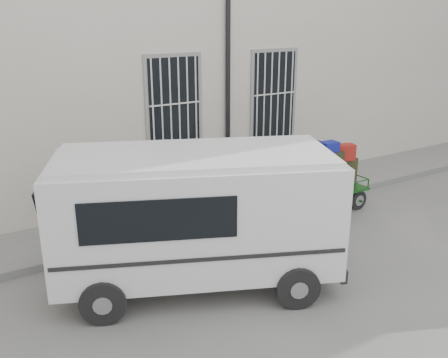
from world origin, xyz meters
TOP-DOWN VIEW (x-y plane):
  - ground at (0.00, 0.00)m, footprint 80.00×80.00m
  - building at (0.00, 5.50)m, footprint 24.00×5.15m
  - sidewalk at (0.00, 2.20)m, footprint 24.00×1.70m
  - luggage_cart at (2.17, 0.92)m, footprint 2.32×0.90m
  - van at (-1.69, -0.37)m, footprint 4.78×3.43m

SIDE VIEW (x-z plane):
  - ground at x=0.00m, z-range 0.00..0.00m
  - sidewalk at x=0.00m, z-range 0.00..0.15m
  - luggage_cart at x=2.17m, z-range 0.02..1.72m
  - van at x=-1.69m, z-range 0.16..2.40m
  - building at x=0.00m, z-range 0.00..6.00m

